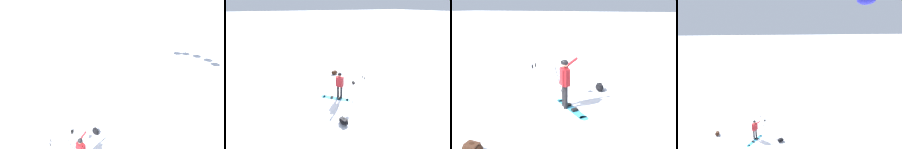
% 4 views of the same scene
% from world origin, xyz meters
% --- Properties ---
extents(snowboarder, '(0.54, 0.73, 1.69)m').
position_xyz_m(snowboarder, '(-0.33, 0.51, 1.01)').
color(snowboarder, black).
rests_on(snowboarder, ground_plane).
extents(camera_tripod, '(0.57, 0.50, 1.41)m').
position_xyz_m(camera_tripod, '(-0.75, 1.32, 1.00)').
color(camera_tripod, '#262628').
rests_on(camera_tripod, ground_plane).
extents(gear_bag_small, '(0.49, 0.62, 0.29)m').
position_xyz_m(gear_bag_small, '(0.36, 2.49, 0.16)').
color(gear_bag_small, black).
rests_on(gear_bag_small, ground_plane).
extents(ski_poles, '(0.31, 0.30, 1.29)m').
position_xyz_m(ski_poles, '(-1.70, 0.85, 0.85)').
color(ski_poles, gray).
rests_on(ski_poles, ground_plane).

